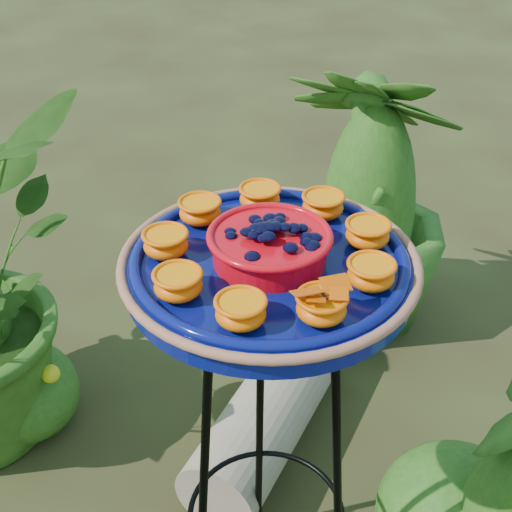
{
  "coord_description": "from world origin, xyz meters",
  "views": [
    {
      "loc": [
        -0.27,
        -0.97,
        1.53
      ],
      "look_at": [
        0.07,
        -0.16,
        0.94
      ],
      "focal_mm": 50.0,
      "sensor_mm": 36.0,
      "label": 1
    }
  ],
  "objects": [
    {
      "name": "tripod_stand",
      "position": [
        0.1,
        -0.15,
        0.53
      ],
      "size": [
        0.4,
        0.4,
        0.88
      ],
      "rotation": [
        0.0,
        0.0,
        -0.3
      ],
      "color": "black",
      "rests_on": "ground"
    },
    {
      "name": "feeder_dish",
      "position": [
        0.1,
        -0.15,
        0.92
      ],
      "size": [
        0.56,
        0.56,
        0.1
      ],
      "rotation": [
        0.0,
        0.0,
        -0.3
      ],
      "color": "#080F5E",
      "rests_on": "tripod_stand"
    },
    {
      "name": "driftwood_log",
      "position": [
        0.28,
        0.27,
        0.11
      ],
      "size": [
        0.61,
        0.58,
        0.21
      ],
      "primitive_type": "cylinder",
      "rotation": [
        0.0,
        1.57,
        0.73
      ],
      "color": "gray",
      "rests_on": "ground"
    },
    {
      "name": "shrub_back_right",
      "position": [
        0.79,
        0.67,
        0.45
      ],
      "size": [
        0.72,
        0.72,
        0.9
      ],
      "primitive_type": "imported",
      "rotation": [
        0.0,
        0.0,
        2.37
      ],
      "color": "#214B14",
      "rests_on": "ground"
    }
  ]
}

